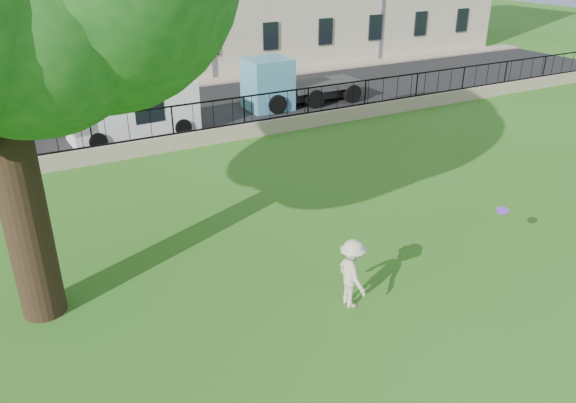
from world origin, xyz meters
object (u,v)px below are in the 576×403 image
man (352,273)px  frisbee (503,211)px  blue_truck (302,80)px  white_van (132,111)px

man → frisbee: size_ratio=5.91×
blue_truck → man: bearing=-115.9°
frisbee → white_van: (-4.89, 14.61, -0.51)m
man → frisbee: frisbee is taller
white_van → frisbee: bearing=-74.0°
man → white_van: 14.19m
frisbee → man: bearing=173.3°
white_van → man: bearing=-88.6°
frisbee → white_van: 15.42m
man → white_van: size_ratio=0.31×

